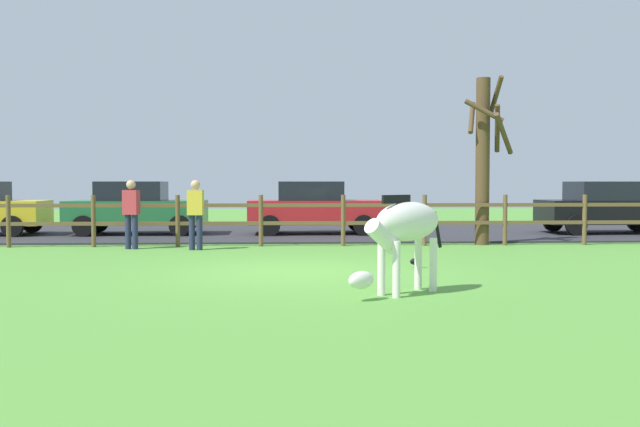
% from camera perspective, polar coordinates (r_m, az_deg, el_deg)
% --- Properties ---
extents(ground_plane, '(60.00, 60.00, 0.00)m').
position_cam_1_polar(ground_plane, '(12.55, -1.99, -4.73)').
color(ground_plane, '#549338').
extents(parking_asphalt, '(28.00, 7.40, 0.05)m').
position_cam_1_polar(parking_asphalt, '(21.80, -2.31, -1.57)').
color(parking_asphalt, '#2D2D33').
rests_on(parking_asphalt, ground_plane).
extents(paddock_fence, '(20.53, 0.11, 1.28)m').
position_cam_1_polar(paddock_fence, '(17.48, -4.80, -0.29)').
color(paddock_fence, brown).
rests_on(paddock_fence, ground_plane).
extents(bare_tree, '(1.41, 1.25, 4.25)m').
position_cam_1_polar(bare_tree, '(18.36, 13.11, 4.59)').
color(bare_tree, '#513A23').
rests_on(bare_tree, ground_plane).
extents(zebra, '(1.59, 1.40, 1.41)m').
position_cam_1_polar(zebra, '(10.04, 6.80, -1.25)').
color(zebra, white).
rests_on(zebra, ground_plane).
extents(crow_on_grass, '(0.21, 0.10, 0.20)m').
position_cam_1_polar(crow_on_grass, '(13.20, 7.72, -3.84)').
color(crow_on_grass, black).
rests_on(crow_on_grass, ground_plane).
extents(parked_car_black, '(4.02, 1.93, 1.56)m').
position_cam_1_polar(parked_car_black, '(22.95, 22.18, 0.50)').
color(parked_car_black, black).
rests_on(parked_car_black, parking_asphalt).
extents(parked_car_red, '(4.02, 1.91, 1.56)m').
position_cam_1_polar(parked_car_red, '(21.05, -0.48, 0.52)').
color(parked_car_red, red).
rests_on(parked_car_red, parking_asphalt).
extents(parked_car_green, '(4.03, 1.93, 1.56)m').
position_cam_1_polar(parked_car_green, '(21.52, -14.65, 0.48)').
color(parked_car_green, '#236B38').
rests_on(parked_car_green, parking_asphalt).
extents(visitor_left_of_tree, '(0.38, 0.25, 1.64)m').
position_cam_1_polar(visitor_left_of_tree, '(16.73, -10.03, 0.17)').
color(visitor_left_of_tree, '#232847').
rests_on(visitor_left_of_tree, ground_plane).
extents(visitor_right_of_tree, '(0.40, 0.30, 1.64)m').
position_cam_1_polar(visitor_right_of_tree, '(17.30, -15.01, 0.20)').
color(visitor_right_of_tree, '#232847').
rests_on(visitor_right_of_tree, ground_plane).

